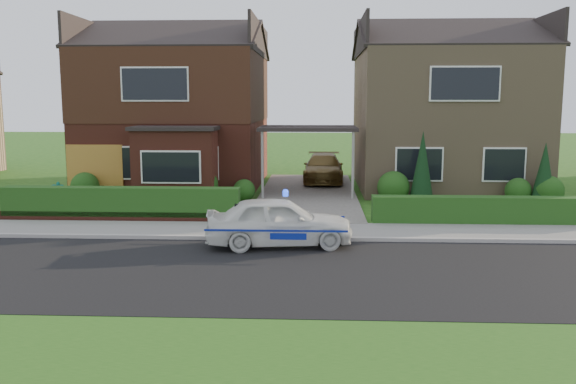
{
  "coord_description": "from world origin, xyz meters",
  "views": [
    {
      "loc": [
        0.34,
        -13.14,
        3.79
      ],
      "look_at": [
        -0.44,
        3.5,
        1.28
      ],
      "focal_mm": 38.0,
      "sensor_mm": 36.0,
      "label": 1
    }
  ],
  "objects": [
    {
      "name": "shrub_right_mid",
      "position": [
        7.8,
        9.5,
        0.48
      ],
      "size": [
        0.96,
        0.96,
        0.96
      ],
      "primitive_type": "sphere",
      "color": "#183A12",
      "rests_on": "ground"
    },
    {
      "name": "house_left",
      "position": [
        -5.78,
        13.9,
        3.81
      ],
      "size": [
        7.5,
        9.53,
        7.25
      ],
      "color": "maroon",
      "rests_on": "ground"
    },
    {
      "name": "shrub_left_far",
      "position": [
        -8.5,
        9.5,
        0.54
      ],
      "size": [
        1.08,
        1.08,
        1.08
      ],
      "primitive_type": "sphere",
      "color": "#183A12",
      "rests_on": "ground"
    },
    {
      "name": "potted_plant_c",
      "position": [
        -3.49,
        6.0,
        0.35
      ],
      "size": [
        0.41,
        0.41,
        0.7
      ],
      "primitive_type": "imported",
      "rotation": [
        0.0,
        0.0,
        1.52
      ],
      "color": "gray",
      "rests_on": "ground"
    },
    {
      "name": "house_right",
      "position": [
        5.8,
        13.99,
        3.66
      ],
      "size": [
        7.5,
        8.06,
        7.25
      ],
      "color": "#907758",
      "rests_on": "ground"
    },
    {
      "name": "carport_link",
      "position": [
        0.0,
        10.95,
        2.66
      ],
      "size": [
        3.8,
        3.0,
        2.77
      ],
      "color": "black",
      "rests_on": "ground"
    },
    {
      "name": "garage_door",
      "position": [
        -8.25,
        9.96,
        1.05
      ],
      "size": [
        2.2,
        0.1,
        2.1
      ],
      "primitive_type": "cube",
      "color": "#976021",
      "rests_on": "ground"
    },
    {
      "name": "kerb",
      "position": [
        0.0,
        3.05,
        0.06
      ],
      "size": [
        60.0,
        0.16,
        0.12
      ],
      "primitive_type": "cube",
      "color": "#9E9993",
      "rests_on": "ground"
    },
    {
      "name": "conifer_b",
      "position": [
        8.6,
        9.2,
        1.1
      ],
      "size": [
        0.9,
        0.9,
        2.2
      ],
      "primitive_type": "cone",
      "color": "black",
      "rests_on": "ground"
    },
    {
      "name": "shrub_right_far",
      "position": [
        8.8,
        9.2,
        0.54
      ],
      "size": [
        1.08,
        1.08,
        1.08
      ],
      "primitive_type": "sphere",
      "color": "#183A12",
      "rests_on": "ground"
    },
    {
      "name": "hedge_left",
      "position": [
        -5.8,
        5.45,
        0.0
      ],
      "size": [
        7.5,
        0.55,
        0.9
      ],
      "primitive_type": "cube",
      "color": "#183A12",
      "rests_on": "ground"
    },
    {
      "name": "potted_plant_b",
      "position": [
        -3.57,
        6.08,
        0.37
      ],
      "size": [
        0.53,
        0.52,
        0.74
      ],
      "primitive_type": "imported",
      "rotation": [
        0.0,
        0.0,
        0.86
      ],
      "color": "gray",
      "rests_on": "ground"
    },
    {
      "name": "sidewalk",
      "position": [
        0.0,
        4.1,
        0.05
      ],
      "size": [
        60.0,
        2.0,
        0.1
      ],
      "primitive_type": "cube",
      "color": "slate",
      "rests_on": "ground"
    },
    {
      "name": "shrub_right_near",
      "position": [
        3.2,
        9.4,
        0.6
      ],
      "size": [
        1.2,
        1.2,
        1.2
      ],
      "primitive_type": "sphere",
      "color": "#183A12",
      "rests_on": "ground"
    },
    {
      "name": "dwarf_wall",
      "position": [
        -5.8,
        5.3,
        0.18
      ],
      "size": [
        7.7,
        0.25,
        0.36
      ],
      "primitive_type": "cube",
      "color": "maroon",
      "rests_on": "ground"
    },
    {
      "name": "driveway",
      "position": [
        0.0,
        11.0,
        0.06
      ],
      "size": [
        3.8,
        12.0,
        0.12
      ],
      "primitive_type": "cube",
      "color": "#666059",
      "rests_on": "ground"
    },
    {
      "name": "conifer_a",
      "position": [
        4.2,
        9.2,
        1.3
      ],
      "size": [
        0.9,
        0.9,
        2.6
      ],
      "primitive_type": "cone",
      "color": "black",
      "rests_on": "ground"
    },
    {
      "name": "driveway_car",
      "position": [
        0.65,
        14.45,
        0.74
      ],
      "size": [
        1.83,
        4.33,
        1.25
      ],
      "primitive_type": "imported",
      "rotation": [
        0.0,
        0.0,
        -0.02
      ],
      "color": "brown",
      "rests_on": "driveway"
    },
    {
      "name": "road",
      "position": [
        0.0,
        0.0,
        0.0
      ],
      "size": [
        60.0,
        6.0,
        0.02
      ],
      "primitive_type": "cube",
      "color": "black",
      "rests_on": "ground"
    },
    {
      "name": "ground",
      "position": [
        0.0,
        0.0,
        0.0
      ],
      "size": [
        120.0,
        120.0,
        0.0
      ],
      "primitive_type": "plane",
      "color": "#204F15",
      "rests_on": "ground"
    },
    {
      "name": "shrub_left_near",
      "position": [
        -2.4,
        9.6,
        0.42
      ],
      "size": [
        0.84,
        0.84,
        0.84
      ],
      "primitive_type": "sphere",
      "color": "#183A12",
      "rests_on": "ground"
    },
    {
      "name": "potted_plant_a",
      "position": [
        -9.0,
        8.22,
        0.43
      ],
      "size": [
        0.53,
        0.46,
        0.86
      ],
      "primitive_type": "imported",
      "rotation": [
        0.0,
        0.0,
        0.39
      ],
      "color": "gray",
      "rests_on": "ground"
    },
    {
      "name": "shrub_left_mid",
      "position": [
        -4.0,
        9.3,
        0.66
      ],
      "size": [
        1.32,
        1.32,
        1.32
      ],
      "primitive_type": "sphere",
      "color": "#183A12",
      "rests_on": "ground"
    },
    {
      "name": "grass_verge",
      "position": [
        0.0,
        -5.0,
        0.0
      ],
      "size": [
        60.0,
        4.0,
        0.01
      ],
      "primitive_type": "cube",
      "color": "#204F15",
      "rests_on": "ground"
    },
    {
      "name": "hedge_right",
      "position": [
        5.8,
        5.35,
        0.0
      ],
      "size": [
        7.5,
        0.55,
        0.8
      ],
      "primitive_type": "cube",
      "color": "#183A12",
      "rests_on": "ground"
    },
    {
      "name": "police_car",
      "position": [
        -0.63,
        2.4,
        0.65
      ],
      "size": [
        3.51,
        3.99,
        1.47
      ],
      "rotation": [
        0.0,
        0.0,
        1.71
      ],
      "color": "silver",
      "rests_on": "ground"
    }
  ]
}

